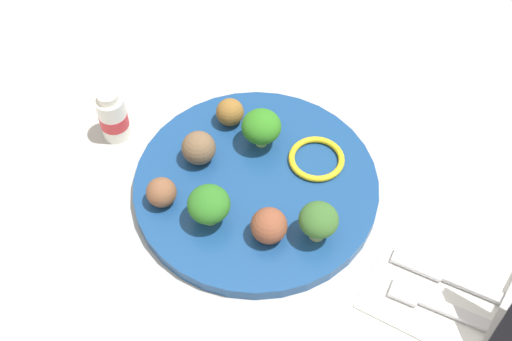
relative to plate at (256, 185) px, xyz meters
name	(u,v)px	position (x,y,z in m)	size (l,w,h in m)	color
ground_plane	(256,189)	(0.00, 0.00, -0.01)	(4.00, 4.00, 0.00)	#B2B2AD
plate	(256,185)	(0.00, 0.00, 0.00)	(0.28, 0.28, 0.02)	navy
broccoli_floret_near_rim	(261,127)	(0.03, -0.05, 0.04)	(0.05, 0.05, 0.05)	#8FCD69
broccoli_floret_back_left	(318,221)	(-0.09, 0.02, 0.04)	(0.04, 0.04, 0.05)	#A5BA74
broccoli_floret_mid_right	(209,205)	(0.01, 0.07, 0.04)	(0.05, 0.05, 0.05)	#90BA67
meatball_mid_right	(199,148)	(0.07, 0.01, 0.03)	(0.04, 0.04, 0.04)	brown
meatball_front_left	(269,226)	(-0.05, 0.05, 0.03)	(0.04, 0.04, 0.04)	brown
meatball_back_left	(230,112)	(0.08, -0.06, 0.02)	(0.03, 0.03, 0.03)	brown
meatball_near_rim	(161,192)	(0.07, 0.08, 0.02)	(0.03, 0.03, 0.03)	brown
pepper_ring_back_left	(316,159)	(-0.04, -0.06, 0.01)	(0.07, 0.07, 0.01)	yellow
napkin	(453,298)	(-0.24, 0.00, -0.01)	(0.17, 0.12, 0.01)	white
fork	(441,307)	(-0.24, 0.02, 0.00)	(0.12, 0.03, 0.01)	silver
knife	(453,279)	(-0.24, -0.02, 0.00)	(0.15, 0.03, 0.01)	silver
yogurt_bottle	(113,117)	(0.19, 0.03, 0.02)	(0.03, 0.03, 0.07)	white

